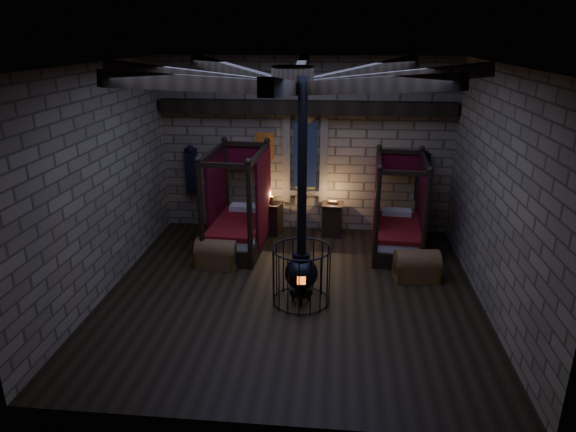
# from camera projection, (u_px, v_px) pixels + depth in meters

# --- Properties ---
(room) EXTENTS (7.02, 7.02, 4.29)m
(room) POSITION_uv_depth(u_px,v_px,m) (293.00, 92.00, 8.60)
(room) COLOR black
(room) RESTS_ON ground
(bed_left) EXTENTS (1.25, 2.22, 2.27)m
(bed_left) POSITION_uv_depth(u_px,v_px,m) (239.00, 224.00, 11.71)
(bed_left) COLOR black
(bed_left) RESTS_ON ground
(bed_right) EXTENTS (1.21, 2.11, 2.14)m
(bed_right) POSITION_uv_depth(u_px,v_px,m) (397.00, 228.00, 11.55)
(bed_right) COLOR black
(bed_right) RESTS_ON ground
(trunk_left) EXTENTS (0.91, 0.63, 0.63)m
(trunk_left) POSITION_uv_depth(u_px,v_px,m) (218.00, 254.00, 10.84)
(trunk_left) COLOR brown
(trunk_left) RESTS_ON ground
(trunk_right) EXTENTS (0.92, 0.64, 0.63)m
(trunk_right) POSITION_uv_depth(u_px,v_px,m) (417.00, 266.00, 10.26)
(trunk_right) COLOR brown
(trunk_right) RESTS_ON ground
(nightstand_left) EXTENTS (0.58, 0.57, 0.97)m
(nightstand_left) POSITION_uv_depth(u_px,v_px,m) (272.00, 218.00, 12.54)
(nightstand_left) COLOR black
(nightstand_left) RESTS_ON ground
(nightstand_right) EXTENTS (0.54, 0.52, 0.88)m
(nightstand_right) POSITION_uv_depth(u_px,v_px,m) (332.00, 219.00, 12.45)
(nightstand_right) COLOR black
(nightstand_right) RESTS_ON ground
(stove) EXTENTS (1.06, 1.06, 4.05)m
(stove) POSITION_uv_depth(u_px,v_px,m) (301.00, 271.00, 9.25)
(stove) COLOR black
(stove) RESTS_ON ground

